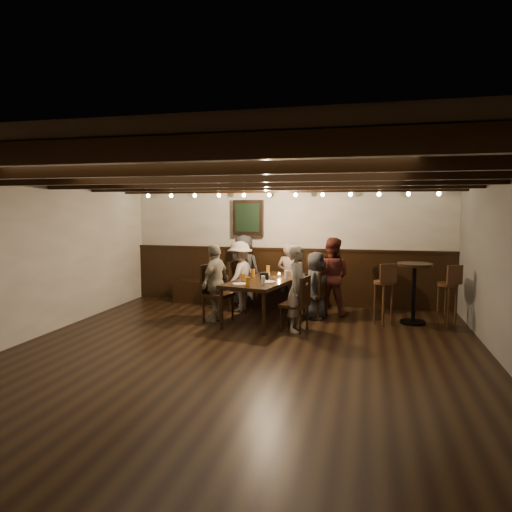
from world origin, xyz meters
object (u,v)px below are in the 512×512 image
(chair_left_far, at_px, (217,304))
(chair_left_near, at_px, (241,296))
(dining_table, at_px, (266,282))
(person_bench_right, at_px, (331,276))
(person_bench_centre, at_px, (288,276))
(person_right_near, at_px, (316,285))
(chair_right_far, at_px, (295,314))
(bar_stool_right, at_px, (447,304))
(person_left_near, at_px, (240,276))
(bar_stool_left, at_px, (383,302))
(person_bench_left, at_px, (244,270))
(person_right_far, at_px, (297,288))
(high_top_table, at_px, (414,284))
(chair_right_near, at_px, (314,304))
(person_left_far, at_px, (215,283))

(chair_left_far, bearing_deg, chair_left_near, 179.93)
(dining_table, xyz_separation_m, person_bench_right, (1.07, 0.69, 0.05))
(person_bench_right, bearing_deg, person_bench_centre, -9.46)
(chair_left_near, height_order, person_right_near, person_right_near)
(chair_right_far, xyz_separation_m, person_bench_centre, (-0.39, 1.62, 0.36))
(person_bench_centre, distance_m, bar_stool_right, 2.89)
(person_left_near, bearing_deg, bar_stool_left, 92.07)
(person_left_near, bearing_deg, person_bench_left, -161.57)
(person_right_far, bearing_deg, bar_stool_left, -49.18)
(dining_table, bearing_deg, person_bench_centre, 90.00)
(person_bench_left, xyz_separation_m, person_bench_centre, (0.91, -0.04, -0.08))
(dining_table, bearing_deg, chair_left_far, -148.02)
(chair_right_far, xyz_separation_m, high_top_table, (1.86, 0.93, 0.41))
(chair_left_near, xyz_separation_m, person_bench_left, (-0.08, 0.48, 0.42))
(chair_right_near, bearing_deg, high_top_table, -76.19)
(chair_right_far, distance_m, person_left_far, 1.52)
(person_bench_right, bearing_deg, high_top_table, 178.03)
(person_bench_centre, height_order, person_bench_right, person_bench_right)
(person_left_far, distance_m, person_right_near, 1.75)
(person_left_far, xyz_separation_m, bar_stool_left, (2.80, 0.42, -0.28))
(person_left_far, bearing_deg, person_bench_right, 129.29)
(chair_left_near, height_order, bar_stool_right, bar_stool_right)
(person_bench_left, relative_size, bar_stool_right, 1.36)
(person_bench_left, xyz_separation_m, person_left_far, (-0.13, -1.35, -0.04))
(chair_left_near, relative_size, bar_stool_right, 0.90)
(chair_right_near, xyz_separation_m, person_bench_left, (-1.49, 0.78, 0.45))
(person_bench_right, bearing_deg, person_left_near, 15.26)
(person_bench_left, bearing_deg, chair_left_near, 111.84)
(person_left_far, height_order, bar_stool_left, person_left_far)
(high_top_table, bearing_deg, person_bench_right, 166.03)
(chair_right_near, relative_size, bar_stool_right, 0.82)
(person_left_far, xyz_separation_m, person_right_far, (1.47, -0.31, 0.02))
(chair_right_far, bearing_deg, person_left_near, 58.50)
(chair_left_far, distance_m, bar_stool_left, 2.81)
(person_bench_left, bearing_deg, dining_table, 135.00)
(person_left_far, bearing_deg, chair_right_near, 121.51)
(chair_right_near, height_order, person_left_near, person_left_near)
(chair_left_near, xyz_separation_m, chair_left_far, (-0.19, -0.88, 0.01))
(person_bench_centre, xyz_separation_m, person_left_far, (-1.05, -1.31, 0.04))
(person_right_far, bearing_deg, bar_stool_right, -59.42)
(chair_left_near, height_order, person_left_far, person_left_far)
(person_left_far, bearing_deg, person_bench_left, -173.66)
(high_top_table, distance_m, bar_stool_left, 0.61)
(bar_stool_left, bearing_deg, chair_right_near, 148.46)
(dining_table, relative_size, person_right_near, 1.74)
(chair_right_near, relative_size, person_left_near, 0.65)
(chair_left_near, bearing_deg, person_bench_left, -158.16)
(chair_left_near, relative_size, high_top_table, 0.91)
(person_bench_left, relative_size, person_bench_right, 1.00)
(person_bench_right, bearing_deg, person_bench_left, -0.00)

